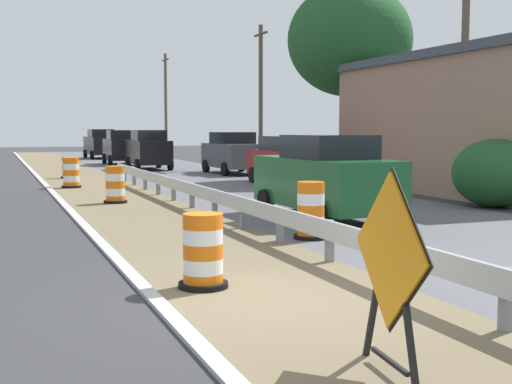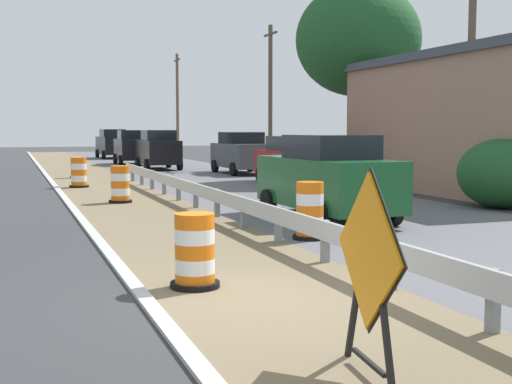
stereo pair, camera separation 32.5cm
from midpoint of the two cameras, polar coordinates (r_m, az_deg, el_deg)
The scene contains 23 objects.
ground_plane at distance 8.79m, azimuth 0.87°, elevation -9.14°, with size 160.00×160.00×0.00m, color #333335.
median_dirt_strip at distance 8.96m, azimuth 3.73°, elevation -8.85°, with size 3.34×120.00×0.01m, color #706047.
curb_near_edge at distance 8.43m, azimuth -7.54°, elevation -9.79°, with size 0.20×120.00×0.11m, color #ADADA8.
guardrail_median at distance 10.34m, azimuth 8.87°, elevation -4.08°, with size 0.18×41.55×0.71m.
warning_sign_diamond at distance 6.12m, azimuth 10.93°, elevation -5.72°, with size 0.21×1.47×1.87m.
traffic_barrel_nearest at distance 9.46m, azimuth -4.16°, elevation -5.22°, with size 0.69×0.69×1.04m.
traffic_barrel_close at distance 13.62m, azimuth 5.21°, elevation -1.77°, with size 0.68×0.68×1.15m.
traffic_barrel_mid at distance 20.65m, azimuth -10.85°, elevation 0.50°, with size 0.69×0.69×1.10m.
traffic_barrel_far at distance 26.45m, azimuth -14.27°, elevation 1.49°, with size 0.73×0.73×1.13m.
traffic_barrel_farther at distance 31.68m, azimuth -14.46°, elevation 1.92°, with size 0.63×0.63×0.95m.
car_lead_near_lane at distance 43.04m, azimuth -10.16°, elevation 3.70°, with size 2.01×4.19×2.13m.
car_trailing_near_lane at distance 26.85m, azimuth 3.82°, elevation 2.65°, with size 2.19×4.71×1.92m.
car_lead_far_lane at distance 37.65m, azimuth -7.95°, elevation 3.52°, with size 1.98×4.19×2.14m.
car_mid_far_lane at distance 62.79m, azimuth -9.74°, elevation 4.11°, with size 2.28×4.67×1.98m.
car_trailing_far_lane at distance 52.52m, azimuth -11.77°, elevation 3.97°, with size 2.12×4.63×2.18m.
car_distant_a at distance 33.65m, azimuth -0.89°, elevation 3.30°, with size 2.22×4.44×2.04m.
car_distant_b at distance 16.55m, azimuth 6.53°, elevation 1.22°, with size 2.11×4.67×2.05m.
roadside_shop_near at distance 25.81m, azimuth 20.13°, elevation 5.45°, with size 7.07×10.81×4.79m.
utility_pole_near at distance 22.57m, azimuth 17.97°, elevation 10.76°, with size 0.24×1.80×8.57m.
utility_pole_mid at distance 38.24m, azimuth 1.46°, elevation 8.17°, with size 0.24×1.80×7.92m.
utility_pole_far at distance 56.30m, azimuth -6.42°, elevation 7.39°, with size 0.24×1.80×8.28m.
bush_roadside at distance 20.14m, azimuth 20.23°, elevation 1.46°, with size 2.37×2.37×1.92m, color #1E4C23.
tree_roadside at distance 30.47m, azimuth 8.85°, elevation 12.45°, with size 5.40×5.40×8.47m.
Camera 2 is at (-2.86, -8.02, 2.19)m, focal length 47.80 mm.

